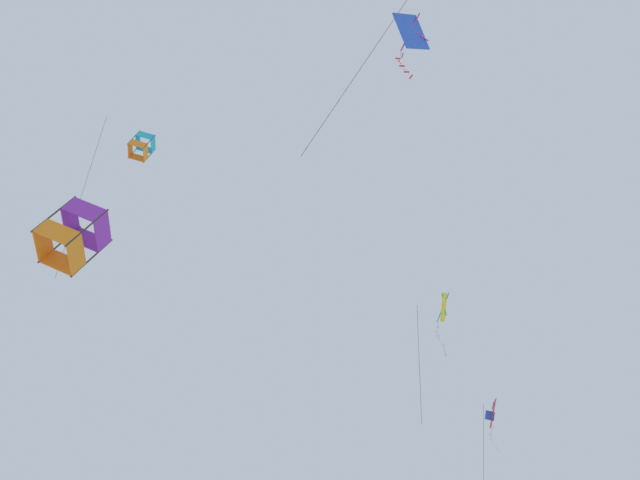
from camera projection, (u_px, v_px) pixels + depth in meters
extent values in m
cube|color=yellow|center=(444.00, 307.00, 29.66)|extent=(0.55, 1.55, 1.57)
cylinder|color=#1EB2C6|center=(443.00, 307.00, 29.66)|extent=(0.76, 0.07, 1.75)
cylinder|color=#1EB2C6|center=(444.00, 305.00, 29.77)|extent=(0.60, 1.21, 0.04)
cylinder|color=#47474C|center=(438.00, 325.00, 28.88)|extent=(0.03, 0.02, 0.24)
cube|color=white|center=(438.00, 327.00, 28.80)|extent=(0.15, 0.12, 0.06)
cylinder|color=#47474C|center=(437.00, 329.00, 28.70)|extent=(0.01, 0.12, 0.24)
cube|color=white|center=(436.00, 331.00, 28.61)|extent=(0.17, 0.03, 0.06)
cylinder|color=#47474C|center=(437.00, 334.00, 28.51)|extent=(0.04, 0.05, 0.24)
cube|color=white|center=(438.00, 336.00, 28.41)|extent=(0.16, 0.10, 0.06)
cylinder|color=#47474C|center=(439.00, 338.00, 28.33)|extent=(0.04, 0.05, 0.24)
cube|color=white|center=(439.00, 341.00, 28.25)|extent=(0.17, 0.05, 0.06)
cylinder|color=#47474C|center=(442.00, 343.00, 28.15)|extent=(0.07, 0.14, 0.24)
cube|color=white|center=(444.00, 345.00, 28.05)|extent=(0.17, 0.07, 0.06)
cylinder|color=#47474C|center=(444.00, 348.00, 27.98)|extent=(0.06, 0.02, 0.24)
cube|color=white|center=(445.00, 351.00, 27.90)|extent=(0.09, 0.16, 0.06)
cylinder|color=#47474C|center=(445.00, 353.00, 27.81)|extent=(0.02, 0.04, 0.24)
cube|color=white|center=(446.00, 356.00, 27.72)|extent=(0.05, 0.17, 0.06)
cylinder|color=#47474C|center=(419.00, 362.00, 27.40)|extent=(0.31, 1.86, 4.10)
pyramid|color=red|center=(492.00, 414.00, 36.94)|extent=(0.74, 1.89, 1.15)
cube|color=blue|center=(490.00, 416.00, 36.85)|extent=(0.57, 0.16, 0.63)
cube|color=blue|center=(493.00, 406.00, 37.31)|extent=(0.16, 0.47, 0.13)
cylinder|color=#47474C|center=(492.00, 426.00, 36.37)|extent=(0.04, 0.02, 0.32)
cube|color=white|center=(493.00, 428.00, 36.24)|extent=(0.17, 0.06, 0.06)
cylinder|color=#47474C|center=(492.00, 431.00, 36.12)|extent=(0.06, 0.16, 0.33)
cube|color=white|center=(490.00, 434.00, 36.00)|extent=(0.17, 0.03, 0.06)
cylinder|color=#47474C|center=(491.00, 437.00, 35.87)|extent=(0.04, 0.03, 0.32)
cube|color=white|center=(491.00, 440.00, 35.74)|extent=(0.17, 0.03, 0.06)
cylinder|color=#47474C|center=(493.00, 443.00, 35.64)|extent=(0.07, 0.16, 0.33)
cube|color=white|center=(495.00, 446.00, 35.55)|extent=(0.11, 0.15, 0.06)
cylinder|color=#47474C|center=(497.00, 449.00, 35.42)|extent=(0.06, 0.14, 0.33)
cube|color=white|center=(499.00, 452.00, 35.29)|extent=(0.04, 0.17, 0.06)
cube|color=#1EB2C6|center=(138.00, 140.00, 34.28)|extent=(0.19, 0.78, 0.40)
cube|color=#1EB2C6|center=(153.00, 145.00, 34.17)|extent=(0.19, 0.78, 0.40)
cube|color=#1EB2C6|center=(145.00, 135.00, 33.97)|extent=(0.86, 0.09, 0.61)
cube|color=#1EB2C6|center=(146.00, 149.00, 34.48)|extent=(0.86, 0.09, 0.61)
cube|color=orange|center=(130.00, 149.00, 33.70)|extent=(0.19, 0.78, 0.40)
cube|color=orange|center=(146.00, 153.00, 33.60)|extent=(0.19, 0.78, 0.40)
cube|color=orange|center=(138.00, 144.00, 33.40)|extent=(0.86, 0.09, 0.61)
cube|color=orange|center=(138.00, 158.00, 33.90)|extent=(0.86, 0.09, 0.61)
cylinder|color=#332D28|center=(134.00, 137.00, 33.74)|extent=(0.38, 0.06, 1.20)
cylinder|color=#332D28|center=(134.00, 151.00, 34.24)|extent=(0.38, 0.06, 1.20)
cylinder|color=#332D28|center=(149.00, 142.00, 33.64)|extent=(0.38, 0.06, 1.20)
cylinder|color=#332D28|center=(150.00, 156.00, 34.14)|extent=(0.38, 0.06, 1.20)
cylinder|color=#47474C|center=(82.00, 193.00, 30.44)|extent=(0.41, 3.04, 7.23)
cube|color=purple|center=(70.00, 218.00, 25.98)|extent=(0.51, 1.42, 0.69)
cube|color=purple|center=(103.00, 232.00, 25.61)|extent=(0.51, 1.42, 0.69)
cube|color=purple|center=(84.00, 209.00, 25.34)|extent=(1.56, 0.22, 1.26)
cube|color=purple|center=(89.00, 240.00, 26.25)|extent=(1.56, 0.22, 1.26)
cube|color=orange|center=(43.00, 241.00, 25.00)|extent=(0.51, 1.42, 0.69)
cube|color=orange|center=(76.00, 255.00, 24.63)|extent=(0.51, 1.42, 0.69)
cube|color=orange|center=(57.00, 232.00, 24.36)|extent=(1.56, 0.22, 1.26)
cube|color=orange|center=(62.00, 263.00, 25.27)|extent=(1.56, 0.22, 1.26)
cylinder|color=#332D28|center=(54.00, 214.00, 25.04)|extent=(1.00, 0.17, 2.04)
cylinder|color=#332D28|center=(60.00, 244.00, 25.95)|extent=(1.00, 0.17, 2.04)
cylinder|color=#332D28|center=(87.00, 227.00, 24.67)|extent=(1.00, 0.17, 2.04)
cylinder|color=#332D28|center=(92.00, 258.00, 25.57)|extent=(1.00, 0.17, 2.04)
cube|color=blue|center=(411.00, 31.00, 24.63)|extent=(1.58, 1.01, 1.76)
cylinder|color=#DB2D93|center=(410.00, 32.00, 24.65)|extent=(0.73, 0.64, 1.94)
cylinder|color=#DB2D93|center=(412.00, 29.00, 24.74)|extent=(1.37, 0.65, 0.04)
cylinder|color=#47474C|center=(402.00, 53.00, 23.95)|extent=(0.03, 0.02, 0.27)
cube|color=red|center=(403.00, 55.00, 23.86)|extent=(0.02, 0.17, 0.06)
cylinder|color=#47474C|center=(400.00, 57.00, 23.74)|extent=(0.01, 0.19, 0.28)
cube|color=red|center=(398.00, 58.00, 23.63)|extent=(0.17, 0.02, 0.06)
cylinder|color=#47474C|center=(399.00, 60.00, 23.51)|extent=(0.06, 0.02, 0.27)
cube|color=red|center=(399.00, 61.00, 23.39)|extent=(0.17, 0.08, 0.06)
cylinder|color=#47474C|center=(401.00, 64.00, 23.30)|extent=(0.02, 0.07, 0.28)
cube|color=red|center=(402.00, 66.00, 23.20)|extent=(0.17, 0.05, 0.06)
cylinder|color=#47474C|center=(404.00, 69.00, 23.12)|extent=(0.04, 0.15, 0.28)
cube|color=red|center=(407.00, 72.00, 23.04)|extent=(0.17, 0.05, 0.06)
cylinder|color=#47474C|center=(409.00, 74.00, 22.94)|extent=(0.02, 0.13, 0.28)
cube|color=red|center=(411.00, 77.00, 22.84)|extent=(0.09, 0.16, 0.06)
cylinder|color=#47474C|center=(377.00, 45.00, 19.98)|extent=(3.48, 3.03, 7.31)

